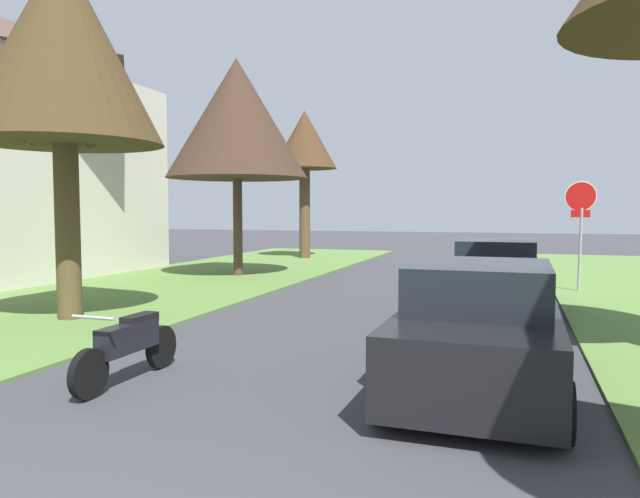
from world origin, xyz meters
The scene contains 7 objects.
stop_sign_far centered at (4.24, 15.97, 2.18)m, with size 0.81×0.47×2.95m.
street_tree_left_mid_a centered at (-5.90, 8.31, 5.38)m, with size 3.81×3.81×7.30m.
street_tree_left_mid_b centered at (-6.23, 16.53, 5.24)m, with size 4.69×4.69×7.18m.
street_tree_left_far centered at (-6.57, 24.08, 5.29)m, with size 2.94×2.94×6.69m.
parked_sedan_black centered at (2.18, 6.34, 0.72)m, with size 2.00×4.43×1.57m.
parked_sedan_navy centered at (2.21, 12.36, 0.72)m, with size 2.00×4.43×1.57m.
parked_motorcycle centered at (-2.13, 5.13, 0.48)m, with size 0.60×2.05×0.97m.
Camera 1 is at (2.55, -1.14, 2.21)m, focal length 32.81 mm.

